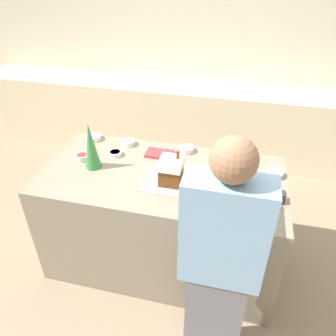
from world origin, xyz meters
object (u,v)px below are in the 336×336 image
object	(u,v)px
baking_tray	(171,182)
cookbook	(159,154)
gingerbread_house	(171,170)
mug	(279,197)
candy_bowl_near_tray_right	(94,137)
candy_bowl_far_right	(115,153)
candy_bowl_behind_tray	(128,142)
person	(220,266)
candy_bowl_beside_tree	(82,157)
candy_bowl_center_rear	(220,154)
decorative_tree	(91,146)
candy_bowl_front_corner	(186,149)
candy_bowl_near_tray_left	(275,173)

from	to	relation	value
baking_tray	cookbook	world-z (taller)	cookbook
cookbook	gingerbread_house	bearing A→B (deg)	-63.02
cookbook	mug	xyz separation A→B (m)	(0.94, -0.40, 0.03)
gingerbread_house	candy_bowl_near_tray_right	world-z (taller)	gingerbread_house
gingerbread_house	candy_bowl_far_right	world-z (taller)	gingerbread_house
candy_bowl_far_right	mug	size ratio (longest dim) A/B	1.29
candy_bowl_behind_tray	candy_bowl_near_tray_right	world-z (taller)	candy_bowl_behind_tray
candy_bowl_near_tray_right	cookbook	bearing A→B (deg)	-10.30
candy_bowl_far_right	person	distance (m)	1.32
baking_tray	candy_bowl_behind_tray	size ratio (longest dim) A/B	3.91
candy_bowl_beside_tree	baking_tray	bearing A→B (deg)	-10.17
candy_bowl_beside_tree	candy_bowl_far_right	distance (m)	0.27
candy_bowl_center_rear	candy_bowl_beside_tree	size ratio (longest dim) A/B	1.18
decorative_tree	mug	distance (m)	1.40
candy_bowl_front_corner	person	size ratio (longest dim) A/B	0.08
candy_bowl_front_corner	candy_bowl_beside_tree	distance (m)	0.86
candy_bowl_front_corner	cookbook	xyz separation A→B (m)	(-0.21, -0.11, -0.01)
gingerbread_house	decorative_tree	distance (m)	0.64
cookbook	candy_bowl_front_corner	bearing A→B (deg)	27.40
baking_tray	mug	bearing A→B (deg)	-3.01
candy_bowl_near_tray_left	person	size ratio (longest dim) A/B	0.08
baking_tray	gingerbread_house	world-z (taller)	gingerbread_house
candy_bowl_center_rear	candy_bowl_near_tray_right	bearing A→B (deg)	178.68
cookbook	candy_bowl_beside_tree	bearing A→B (deg)	-159.46
person	candy_bowl_behind_tray	bearing A→B (deg)	130.03
gingerbread_house	candy_bowl_beside_tree	size ratio (longest dim) A/B	2.41
decorative_tree	candy_bowl_near_tray_right	distance (m)	0.48
candy_bowl_behind_tray	decorative_tree	bearing A→B (deg)	-110.51
decorative_tree	candy_bowl_center_rear	world-z (taller)	decorative_tree
candy_bowl_near_tray_left	candy_bowl_beside_tree	world-z (taller)	candy_bowl_beside_tree
candy_bowl_front_corner	candy_bowl_far_right	distance (m)	0.59
candy_bowl_far_right	cookbook	world-z (taller)	candy_bowl_far_right
gingerbread_house	candy_bowl_near_tray_left	size ratio (longest dim) A/B	1.95
mug	person	size ratio (longest dim) A/B	0.05
candy_bowl_front_corner	candy_bowl_beside_tree	size ratio (longest dim) A/B	1.24
candy_bowl_near_tray_right	candy_bowl_far_right	distance (m)	0.36
baking_tray	candy_bowl_behind_tray	bearing A→B (deg)	137.08
baking_tray	candy_bowl_far_right	distance (m)	0.60
baking_tray	candy_bowl_center_rear	bearing A→B (deg)	55.25
candy_bowl_far_right	candy_bowl_near_tray_right	bearing A→B (deg)	143.45
candy_bowl_near_tray_left	cookbook	size ratio (longest dim) A/B	0.56
candy_bowl_center_rear	candy_bowl_behind_tray	world-z (taller)	candy_bowl_center_rear
candy_bowl_near_tray_right	candy_bowl_front_corner	world-z (taller)	candy_bowl_front_corner
candy_bowl_front_corner	candy_bowl_near_tray_left	bearing A→B (deg)	-14.93
candy_bowl_beside_tree	candy_bowl_far_right	world-z (taller)	candy_bowl_beside_tree
decorative_tree	candy_bowl_near_tray_left	world-z (taller)	decorative_tree
candy_bowl_center_rear	candy_bowl_far_right	size ratio (longest dim) A/B	1.15
candy_bowl_near_tray_left	mug	size ratio (longest dim) A/B	1.56
gingerbread_house	mug	size ratio (longest dim) A/B	3.03
candy_bowl_beside_tree	candy_bowl_front_corner	bearing A→B (deg)	22.39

